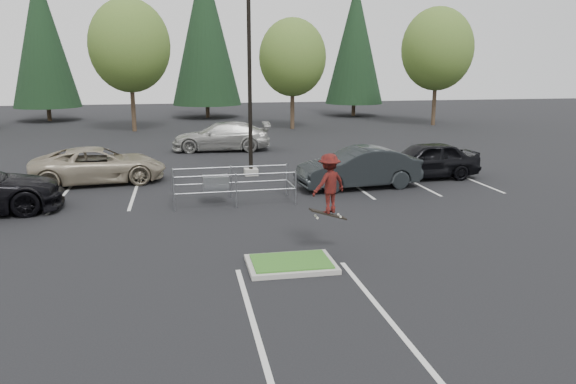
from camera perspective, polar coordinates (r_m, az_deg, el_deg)
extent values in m
plane|color=black|center=(14.34, 0.30, -7.57)|extent=(120.00, 120.00, 0.00)
cube|color=gray|center=(14.32, 0.30, -7.34)|extent=(2.20, 1.60, 0.12)
cube|color=#31641F|center=(14.29, 0.30, -7.06)|extent=(1.95, 1.35, 0.05)
cube|color=silver|center=(22.81, -15.36, -0.22)|extent=(0.12, 5.20, 0.01)
cube|color=silver|center=(23.19, -22.02, -0.50)|extent=(0.12, 5.20, 0.01)
cube|color=silver|center=(23.82, 6.74, 0.70)|extent=(0.12, 5.20, 0.01)
cube|color=silver|center=(24.76, 12.71, 0.94)|extent=(0.12, 5.20, 0.01)
cube|color=silver|center=(25.95, 18.19, 1.15)|extent=(0.12, 5.20, 0.01)
cube|color=silver|center=(11.42, -3.53, -13.19)|extent=(0.12, 6.00, 0.01)
cube|color=silver|center=(12.02, 9.63, -11.96)|extent=(0.12, 6.00, 0.01)
cube|color=gray|center=(25.83, -3.78, 2.06)|extent=(0.60, 0.60, 0.30)
cylinder|color=black|center=(25.36, -3.94, 12.88)|extent=(0.18, 0.18, 10.00)
cylinder|color=#38281C|center=(43.92, -15.45, 8.24)|extent=(0.32, 0.32, 3.50)
ellipsoid|color=#436425|center=(43.82, -15.81, 14.12)|extent=(5.89, 5.89, 6.77)
sphere|color=#436425|center=(43.46, -14.97, 13.21)|extent=(3.68, 3.68, 3.68)
sphere|color=#436425|center=(44.25, -16.39, 13.35)|extent=(4.05, 4.05, 4.05)
cylinder|color=#38281C|center=(43.97, 0.45, 8.41)|extent=(0.32, 0.32, 3.04)
ellipsoid|color=#436425|center=(43.83, 0.45, 13.52)|extent=(5.12, 5.12, 5.89)
sphere|color=#436425|center=(43.65, 1.32, 12.68)|extent=(3.20, 3.20, 3.20)
sphere|color=#436425|center=(44.12, -0.30, 12.90)|extent=(3.52, 3.52, 3.52)
cylinder|color=#38281C|center=(48.22, 14.61, 8.63)|extent=(0.32, 0.32, 3.42)
ellipsoid|color=#436425|center=(48.12, 14.92, 13.86)|extent=(5.76, 5.76, 6.62)
sphere|color=#436425|center=(48.10, 15.69, 12.96)|extent=(3.60, 3.60, 3.60)
sphere|color=#436425|center=(48.26, 14.12, 13.26)|extent=(3.96, 3.96, 3.96)
cylinder|color=#38281C|center=(54.56, -23.10, 7.30)|extent=(0.36, 0.36, 1.20)
cone|color=black|center=(54.42, -23.72, 14.11)|extent=(5.72, 5.72, 11.80)
cylinder|color=#38281C|center=(53.92, -8.16, 8.15)|extent=(0.36, 0.36, 1.20)
cone|color=black|center=(53.81, -8.42, 15.86)|extent=(6.38, 6.38, 13.30)
cylinder|color=#38281C|center=(55.41, 6.66, 8.32)|extent=(0.36, 0.36, 1.20)
cone|color=black|center=(55.26, 6.84, 14.79)|extent=(5.50, 5.50, 11.30)
cylinder|color=gray|center=(19.79, -11.52, -0.16)|extent=(0.06, 0.06, 1.25)
cylinder|color=gray|center=(21.27, -11.61, 0.75)|extent=(0.06, 0.06, 1.25)
cylinder|color=gray|center=(19.93, -5.29, 0.14)|extent=(0.06, 0.06, 1.25)
cylinder|color=gray|center=(21.40, -5.81, 1.02)|extent=(0.06, 0.06, 1.25)
cylinder|color=gray|center=(20.30, 0.78, 0.44)|extent=(0.06, 0.06, 1.25)
cylinder|color=gray|center=(21.75, -0.13, 1.28)|extent=(0.06, 0.06, 1.25)
cylinder|color=gray|center=(19.94, -5.29, 0.07)|extent=(4.33, 0.17, 0.05)
cylinder|color=gray|center=(19.81, -5.33, 1.75)|extent=(4.33, 0.17, 0.05)
cylinder|color=gray|center=(21.41, -5.81, 0.95)|extent=(4.33, 0.17, 0.05)
cylinder|color=gray|center=(21.29, -5.84, 2.52)|extent=(4.33, 0.17, 0.05)
cube|color=gray|center=(20.57, -7.37, 0.94)|extent=(0.94, 0.59, 0.52)
cube|color=black|center=(15.14, 4.08, -2.25)|extent=(1.04, 0.39, 0.36)
cylinder|color=beige|center=(14.98, 3.00, -2.64)|extent=(0.06, 0.04, 0.06)
cylinder|color=beige|center=(15.18, 2.80, -2.43)|extent=(0.06, 0.04, 0.06)
cylinder|color=beige|center=(15.14, 5.36, -2.51)|extent=(0.06, 0.04, 0.06)
cylinder|color=beige|center=(15.34, 5.14, -2.30)|extent=(0.06, 0.04, 0.06)
imported|color=maroon|center=(14.94, 4.14, 0.87)|extent=(1.19, 0.99, 1.60)
imported|color=gray|center=(25.28, -18.70, 2.59)|extent=(5.84, 3.27, 1.54)
imported|color=black|center=(23.20, 7.15, 2.45)|extent=(5.20, 2.27, 1.66)
imported|color=black|center=(25.65, 13.74, 3.16)|extent=(4.91, 2.17, 1.64)
imported|color=#A6A6A0|center=(33.25, -6.74, 5.63)|extent=(5.87, 2.76, 1.65)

